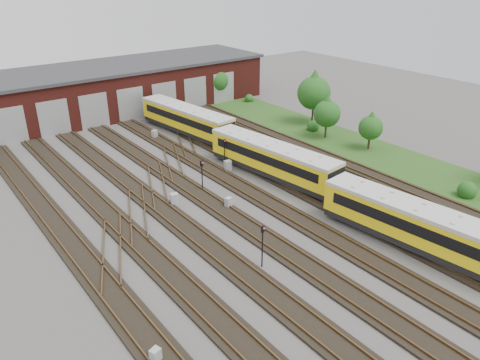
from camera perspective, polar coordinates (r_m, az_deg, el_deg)
ground at (r=36.71m, az=6.13°, el=-6.62°), size 120.00×120.00×0.00m
track_network at (r=36.92m, az=5.32°, el=-6.19°), size 30.40×70.00×0.33m
maintenance_shed at (r=67.96m, az=-17.74°, el=10.23°), size 51.00×12.50×6.35m
grass_verge at (r=55.58m, az=13.48°, el=4.14°), size 8.00×55.00×0.05m
metro_train at (r=45.44m, az=4.00°, el=2.60°), size 4.31×47.00×3.06m
signal_mast_0 at (r=31.85m, az=2.76°, el=-7.48°), size 0.28×0.26×3.25m
signal_mast_1 at (r=42.43m, az=-4.66°, el=1.02°), size 0.30×0.28×3.05m
signal_mast_2 at (r=48.05m, az=-1.91°, el=3.82°), size 0.25×0.23×2.83m
signal_mast_3 at (r=48.83m, az=-1.08°, el=4.57°), size 0.30×0.28×3.31m
relay_cabinet_0 at (r=26.53m, az=-10.25°, el=-20.34°), size 0.64×0.58×0.89m
relay_cabinet_1 at (r=40.93m, az=-8.01°, el=-2.33°), size 0.77×0.70×1.07m
relay_cabinet_2 at (r=40.08m, az=-1.40°, el=-2.79°), size 0.67×0.59×0.95m
relay_cabinet_3 at (r=57.18m, az=-10.38°, el=5.51°), size 0.72×0.65×0.99m
relay_cabinet_4 at (r=47.22m, az=-1.50°, el=1.76°), size 0.71×0.62×1.09m
tree_0 at (r=71.31m, az=-2.85°, el=12.37°), size 3.42×3.42×5.66m
tree_1 at (r=56.46m, az=10.59°, el=8.32°), size 3.17×3.17×5.25m
tree_2 at (r=61.38m, az=9.03°, el=10.89°), size 4.26×4.26×7.06m
tree_3 at (r=54.03m, az=15.68°, el=6.48°), size 2.69×2.69×4.45m
bush_0 at (r=46.50m, az=26.00°, el=-0.89°), size 1.69×1.69×1.69m
bush_1 at (r=59.51m, az=8.91°, el=6.66°), size 1.51×1.51×1.51m
bush_2 at (r=71.80m, az=1.12°, el=10.04°), size 1.33×1.33×1.33m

